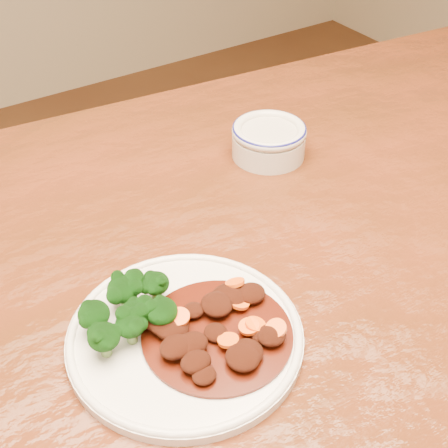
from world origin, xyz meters
TOP-DOWN VIEW (x-y plane):
  - dining_table at (0.00, 0.00)m, footprint 1.58×1.05m
  - dinner_plate at (-0.08, -0.05)m, footprint 0.24×0.24m
  - broccoli_florets at (-0.12, -0.01)m, footprint 0.10×0.08m
  - mince_stew at (-0.06, -0.07)m, footprint 0.15×0.15m
  - dip_bowl at (0.20, 0.18)m, footprint 0.11×0.11m

SIDE VIEW (x-z plane):
  - dining_table at x=0.00m, z-range 0.30..1.05m
  - dinner_plate at x=-0.08m, z-range 0.75..0.77m
  - mince_stew at x=-0.06m, z-range 0.76..0.78m
  - dip_bowl at x=0.20m, z-range 0.75..0.80m
  - broccoli_florets at x=-0.12m, z-range 0.76..0.80m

